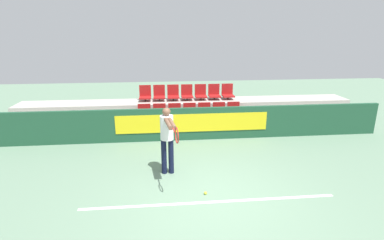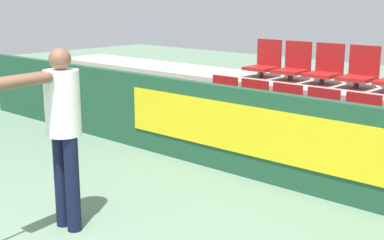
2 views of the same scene
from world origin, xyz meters
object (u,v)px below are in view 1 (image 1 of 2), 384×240
object	(u,v)px
stadium_chair_2	(175,114)
stadium_chair_11	(201,94)
stadium_chair_6	(234,112)
stadium_chair_10	(187,94)
stadium_chair_1	(160,114)
stadium_chair_8	(159,94)
stadium_chair_4	(205,113)
stadium_chair_12	(214,93)
stadium_chair_5	(219,112)
stadium_chair_7	(145,95)
stadium_chair_3	(190,113)
stadium_chair_0	(144,114)
stadium_chair_13	(228,93)
stadium_chair_9	(173,94)
tennis_ball	(205,193)
tennis_player	(167,135)

from	to	relation	value
stadium_chair_2	stadium_chair_11	size ratio (longest dim) A/B	1.00
stadium_chair_6	stadium_chair_10	bearing A→B (deg)	145.11
stadium_chair_1	stadium_chair_8	world-z (taller)	stadium_chair_8
stadium_chair_4	stadium_chair_12	xyz separation A→B (m)	(0.51, 1.07, 0.45)
stadium_chair_5	stadium_chair_6	distance (m)	0.51
stadium_chair_7	stadium_chair_3	bearing A→B (deg)	-34.89
stadium_chair_7	stadium_chair_10	world-z (taller)	same
stadium_chair_0	stadium_chair_7	distance (m)	1.16
stadium_chair_11	stadium_chair_13	distance (m)	1.02
stadium_chair_2	stadium_chair_13	distance (m)	2.35
stadium_chair_6	stadium_chair_7	distance (m)	3.28
stadium_chair_10	stadium_chair_11	bearing A→B (deg)	0.00
stadium_chair_0	stadium_chair_4	world-z (taller)	same
stadium_chair_12	stadium_chair_8	bearing A→B (deg)	180.00
stadium_chair_9	stadium_chair_13	distance (m)	2.05
stadium_chair_0	stadium_chair_13	world-z (taller)	stadium_chair_13
stadium_chair_7	stadium_chair_8	xyz separation A→B (m)	(0.51, 0.00, 0.00)
stadium_chair_11	stadium_chair_0	bearing A→B (deg)	-152.39
stadium_chair_9	stadium_chair_12	xyz separation A→B (m)	(1.53, 0.00, 0.00)
stadium_chair_6	stadium_chair_12	world-z (taller)	stadium_chair_12
tennis_ball	stadium_chair_10	bearing A→B (deg)	89.38
stadium_chair_13	tennis_player	size ratio (longest dim) A/B	0.34
stadium_chair_12	tennis_player	size ratio (longest dim) A/B	0.34
stadium_chair_5	stadium_chair_11	world-z (taller)	stadium_chair_11
stadium_chair_4	tennis_player	bearing A→B (deg)	-113.16
stadium_chair_2	stadium_chair_6	xyz separation A→B (m)	(2.05, 0.00, 0.00)
stadium_chair_5	stadium_chair_8	world-z (taller)	stadium_chair_8
stadium_chair_9	stadium_chair_6	bearing A→B (deg)	-27.61
stadium_chair_10	stadium_chair_3	bearing A→B (deg)	-90.00
stadium_chair_11	stadium_chair_13	bearing A→B (deg)	0.00
stadium_chair_13	stadium_chair_7	bearing A→B (deg)	180.00
stadium_chair_6	stadium_chair_7	size ratio (longest dim) A/B	1.00
stadium_chair_4	stadium_chair_9	xyz separation A→B (m)	(-1.02, 1.07, 0.45)
stadium_chair_5	stadium_chair_12	world-z (taller)	stadium_chair_12
stadium_chair_4	stadium_chair_9	distance (m)	1.55
stadium_chair_1	stadium_chair_7	bearing A→B (deg)	115.55
stadium_chair_1	stadium_chair_4	bearing A→B (deg)	0.00
stadium_chair_8	stadium_chair_13	world-z (taller)	same
stadium_chair_3	tennis_player	distance (m)	3.24
stadium_chair_4	stadium_chair_6	size ratio (longest dim) A/B	1.00
stadium_chair_8	stadium_chair_10	xyz separation A→B (m)	(1.02, 0.00, 0.00)
stadium_chair_5	stadium_chair_10	distance (m)	1.55
stadium_chair_4	tennis_player	distance (m)	3.41
stadium_chair_5	tennis_ball	world-z (taller)	stadium_chair_5
stadium_chair_1	stadium_chair_6	size ratio (longest dim) A/B	1.00
stadium_chair_7	tennis_player	xyz separation A→B (m)	(0.71, -4.19, -0.09)
stadium_chair_6	stadium_chair_8	distance (m)	2.81
stadium_chair_5	stadium_chair_7	distance (m)	2.81
stadium_chair_1	stadium_chair_11	xyz separation A→B (m)	(1.53, 1.07, 0.45)
stadium_chair_6	stadium_chair_0	bearing A→B (deg)	180.00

